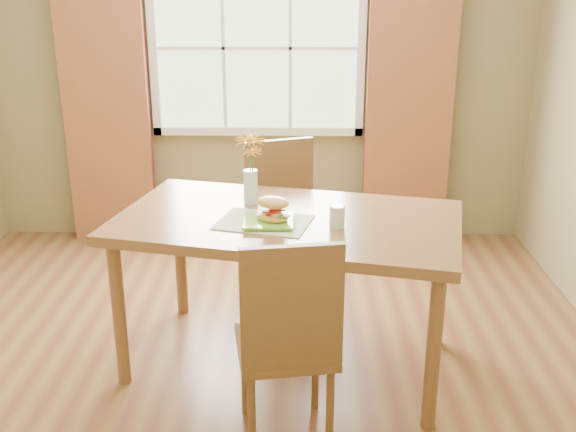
# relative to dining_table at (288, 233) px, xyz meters

# --- Properties ---
(room) EXTENTS (4.24, 3.84, 2.74)m
(room) POSITION_rel_dining_table_xyz_m (-0.26, 0.04, 0.59)
(room) COLOR brown
(room) RESTS_ON ground
(window) EXTENTS (1.62, 0.06, 1.32)m
(window) POSITION_rel_dining_table_xyz_m (-0.26, 1.91, 0.74)
(window) COLOR #9CC091
(window) RESTS_ON room
(curtain_left) EXTENTS (0.65, 0.08, 2.20)m
(curtain_left) POSITION_rel_dining_table_xyz_m (-1.41, 1.82, 0.34)
(curtain_left) COLOR maroon
(curtain_left) RESTS_ON room
(curtain_right) EXTENTS (0.65, 0.08, 2.20)m
(curtain_right) POSITION_rel_dining_table_xyz_m (0.89, 1.82, 0.34)
(curtain_right) COLOR maroon
(curtain_right) RESTS_ON room
(dining_table) EXTENTS (1.91, 1.34, 0.85)m
(dining_table) POSITION_rel_dining_table_xyz_m (0.00, 0.00, 0.00)
(dining_table) COLOR brown
(dining_table) RESTS_ON room
(chair_near) EXTENTS (0.49, 0.49, 1.02)m
(chair_near) POSITION_rel_dining_table_xyz_m (0.01, -0.71, -0.20)
(chair_near) COLOR brown
(chair_near) RESTS_ON room
(chair_far) EXTENTS (0.57, 0.57, 1.06)m
(chair_far) POSITION_rel_dining_table_xyz_m (-0.03, 0.71, -0.18)
(chair_far) COLOR brown
(chair_far) RESTS_ON room
(placemat) EXTENTS (0.52, 0.43, 0.01)m
(placemat) POSITION_rel_dining_table_xyz_m (-0.12, -0.09, 0.09)
(placemat) COLOR beige
(placemat) RESTS_ON dining_table
(plate) EXTENTS (0.25, 0.25, 0.01)m
(plate) POSITION_rel_dining_table_xyz_m (-0.09, -0.11, 0.10)
(plate) COLOR #73B72D
(plate) RESTS_ON placemat
(croissant_sandwich) EXTENTS (0.21, 0.18, 0.13)m
(croissant_sandwich) POSITION_rel_dining_table_xyz_m (-0.07, -0.12, 0.17)
(croissant_sandwich) COLOR #EFA251
(croissant_sandwich) RESTS_ON plate
(water_glass) EXTENTS (0.08, 0.08, 0.11)m
(water_glass) POSITION_rel_dining_table_xyz_m (0.24, -0.15, 0.14)
(water_glass) COLOR silver
(water_glass) RESTS_ON dining_table
(flower_vase) EXTENTS (0.16, 0.16, 0.39)m
(flower_vase) POSITION_rel_dining_table_xyz_m (-0.20, 0.21, 0.32)
(flower_vase) COLOR silver
(flower_vase) RESTS_ON dining_table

